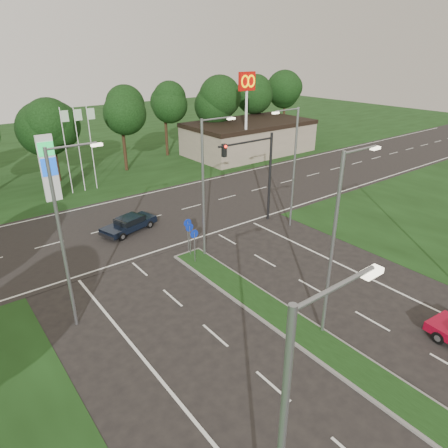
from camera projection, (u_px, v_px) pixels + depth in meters
ground at (435, 424)px, 14.76m from camera, size 160.00×160.00×0.00m
verge_far at (36, 150)px, 54.60m from camera, size 160.00×50.00×0.02m
cross_road at (139, 221)px, 32.15m from camera, size 160.00×12.00×0.02m
median_kerb at (346, 362)px, 17.64m from camera, size 2.00×26.00×0.12m
commercial_building at (249, 138)px, 52.32m from camera, size 16.00×9.00×4.00m
streetlight_median_near at (336, 238)px, 17.62m from camera, size 2.53×0.22×9.00m
streetlight_median_far at (206, 183)px, 24.86m from camera, size 2.53×0.22×9.00m
streetlight_left_far at (65, 232)px, 18.21m from camera, size 2.53×0.22×9.00m
streetlight_right_far at (293, 163)px, 29.22m from camera, size 2.53×0.22×9.00m
traffic_signal at (258, 166)px, 29.93m from camera, size 5.10×0.42×7.00m
median_signs at (191, 233)px, 25.95m from camera, size 1.16×1.76×2.38m
gas_pylon at (51, 166)px, 35.29m from camera, size 5.80×1.26×8.00m
mcdonalds_sign at (247, 95)px, 44.75m from camera, size 2.20×0.47×10.40m
treeline_far at (64, 111)px, 40.98m from camera, size 6.00×6.00×9.90m
navy_sedan at (129, 224)px, 30.08m from camera, size 4.52×2.81×1.16m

